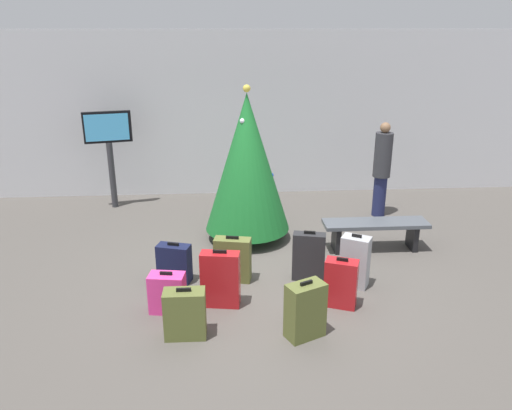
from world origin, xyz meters
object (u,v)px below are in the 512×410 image
at_px(traveller_0, 382,167).
at_px(suitcase_4, 174,263).
at_px(flight_info_kiosk, 109,141).
at_px(suitcase_7, 233,260).
at_px(suitcase_6, 185,314).
at_px(suitcase_1, 309,257).
at_px(suitcase_8, 167,293).
at_px(waiting_bench, 375,228).
at_px(suitcase_3, 305,311).
at_px(holiday_tree, 247,163).
at_px(suitcase_5, 355,261).
at_px(suitcase_0, 220,279).
at_px(suitcase_2, 341,283).

xyz_separation_m(traveller_0, suitcase_4, (-3.65, -2.37, -0.67)).
distance_m(flight_info_kiosk, suitcase_7, 4.07).
distance_m(suitcase_4, suitcase_6, 1.38).
relative_size(suitcase_1, suitcase_8, 1.34).
bearing_deg(traveller_0, waiting_bench, -109.25).
height_order(suitcase_4, suitcase_7, suitcase_7).
xyz_separation_m(suitcase_3, suitcase_4, (-1.62, 1.45, -0.06)).
relative_size(holiday_tree, suitcase_8, 4.66).
relative_size(waiting_bench, traveller_0, 0.93).
bearing_deg(suitcase_8, suitcase_6, -65.52).
distance_m(suitcase_5, suitcase_8, 2.56).
bearing_deg(suitcase_3, holiday_tree, 99.99).
bearing_deg(suitcase_6, suitcase_4, 99.91).
height_order(suitcase_5, suitcase_7, suitcase_5).
bearing_deg(suitcase_6, suitcase_8, 114.48).
bearing_deg(suitcase_6, suitcase_1, 37.98).
bearing_deg(suitcase_0, suitcase_6, -121.55).
relative_size(suitcase_0, suitcase_8, 1.41).
bearing_deg(suitcase_0, suitcase_7, 75.58).
xyz_separation_m(suitcase_5, suitcase_7, (-1.67, 0.27, -0.05)).
bearing_deg(suitcase_7, holiday_tree, 79.08).
height_order(waiting_bench, suitcase_1, suitcase_1).
xyz_separation_m(suitcase_5, suitcase_8, (-2.51, -0.50, -0.11)).
xyz_separation_m(traveller_0, suitcase_1, (-1.76, -2.44, -0.59)).
relative_size(waiting_bench, suitcase_4, 2.82).
xyz_separation_m(holiday_tree, traveller_0, (2.54, 0.92, -0.37)).
xyz_separation_m(flight_info_kiosk, suitcase_0, (2.10, -3.89, -0.96)).
bearing_deg(flight_info_kiosk, suitcase_6, -69.58).
bearing_deg(flight_info_kiosk, waiting_bench, -27.15).
bearing_deg(suitcase_1, suitcase_0, -153.37).
xyz_separation_m(waiting_bench, suitcase_5, (-0.62, -1.14, -0.00)).
bearing_deg(holiday_tree, suitcase_8, -116.59).
bearing_deg(holiday_tree, waiting_bench, -16.71).
bearing_deg(suitcase_5, suitcase_8, -168.72).
xyz_separation_m(flight_info_kiosk, suitcase_8, (1.44, -3.99, -1.08)).
bearing_deg(suitcase_7, suitcase_8, -137.59).
height_order(holiday_tree, suitcase_7, holiday_tree).
relative_size(waiting_bench, suitcase_2, 2.46).
distance_m(traveller_0, suitcase_3, 4.37).
distance_m(suitcase_0, suitcase_7, 0.69).
distance_m(holiday_tree, suitcase_4, 2.10).
distance_m(suitcase_3, suitcase_4, 2.17).
distance_m(suitcase_0, suitcase_4, 0.95).
relative_size(suitcase_1, suitcase_7, 1.09).
height_order(flight_info_kiosk, suitcase_6, flight_info_kiosk).
relative_size(suitcase_0, suitcase_2, 1.15).
bearing_deg(suitcase_4, suitcase_2, -20.38).
xyz_separation_m(waiting_bench, suitcase_1, (-1.23, -0.92, -0.02)).
xyz_separation_m(suitcase_3, suitcase_5, (0.88, 1.16, 0.03)).
xyz_separation_m(suitcase_0, suitcase_5, (1.84, 0.40, -0.01)).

